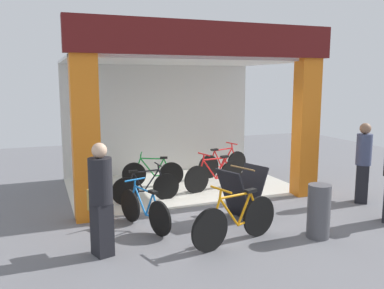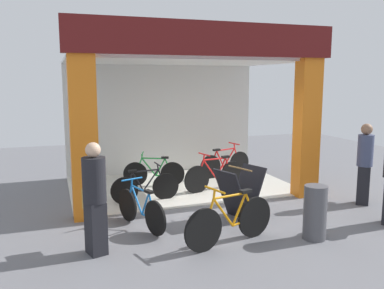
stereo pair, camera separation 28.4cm
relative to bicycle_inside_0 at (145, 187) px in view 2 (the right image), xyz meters
name	(u,v)px [view 2 (the right image)]	position (x,y,z in m)	size (l,w,h in m)	color
ground_plane	(205,206)	(1.10, -0.67, -0.32)	(18.39, 18.39, 0.00)	slate
shop_facade	(180,105)	(1.10, 1.03, 1.64)	(5.39, 3.65, 3.65)	beige
bicycle_inside_0	(145,187)	(0.00, 0.00, 0.00)	(1.47, 0.40, 0.81)	black
bicycle_inside_1	(225,164)	(2.50, 1.55, 0.03)	(1.57, 0.52, 0.88)	black
bicycle_inside_2	(154,173)	(0.50, 1.25, 0.00)	(1.43, 0.53, 0.82)	black
bicycle_inside_3	(215,175)	(1.74, 0.37, 0.04)	(1.61, 0.50, 0.90)	black
bicycle_parked_0	(141,209)	(-0.40, -1.48, 0.01)	(0.56, 1.44, 0.83)	black
bicycle_parked_1	(231,221)	(0.78, -2.63, 0.05)	(1.66, 0.58, 0.94)	black
sandwich_board_sign	(240,193)	(1.45, -1.55, 0.16)	(0.97, 0.83, 0.96)	black
pedestrian_0	(94,197)	(-1.25, -2.31, 0.54)	(0.43, 0.58, 1.68)	black
pedestrian_1	(365,163)	(4.25, -1.58, 0.53)	(0.53, 0.57, 1.68)	black
trash_bin	(315,212)	(2.15, -2.88, 0.12)	(0.37, 0.37, 0.89)	#4C4C51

